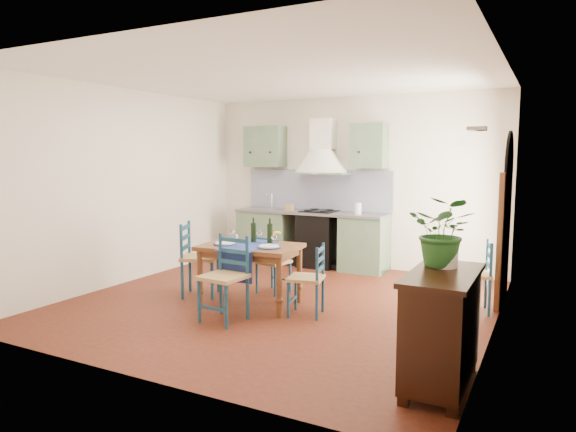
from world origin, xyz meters
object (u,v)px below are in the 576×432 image
object	(u,v)px
dining_table	(250,252)
sideboard	(441,325)
chair_near	(225,277)
potted_plant	(444,232)

from	to	relation	value
dining_table	sideboard	xyz separation A→B (m)	(2.53, -1.23, -0.16)
chair_near	sideboard	distance (m)	2.54
dining_table	sideboard	distance (m)	2.82
dining_table	chair_near	distance (m)	0.66
dining_table	sideboard	world-z (taller)	dining_table
sideboard	potted_plant	bearing A→B (deg)	101.29
potted_plant	sideboard	bearing A→B (deg)	-78.71
dining_table	potted_plant	distance (m)	2.75
sideboard	potted_plant	distance (m)	0.75
dining_table	potted_plant	size ratio (longest dim) A/B	2.15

